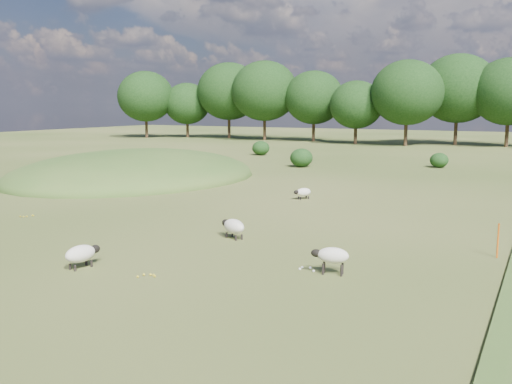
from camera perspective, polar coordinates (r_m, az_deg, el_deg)
ground at (r=43.04m, az=7.51°, el=1.73°), size 160.00×160.00×0.00m
mound at (r=42.05m, az=-11.97°, el=1.45°), size 16.00×20.00×4.00m
treeline at (r=77.21m, az=16.05°, el=9.40°), size 96.28×14.66×11.70m
shrubs at (r=52.21m, az=5.55°, el=3.78°), size 20.25×10.45×1.56m
marker_post at (r=21.12m, az=23.04°, el=-4.50°), size 0.06×0.06×1.20m
sheep_0 at (r=31.59m, az=4.73°, el=-0.02°), size 0.89×1.09×0.63m
sheep_1 at (r=17.74m, az=7.59°, el=-6.32°), size 1.22×0.69×0.85m
sheep_2 at (r=19.12m, az=-17.07°, el=-5.91°), size 0.72×1.34×0.75m
sheep_3 at (r=22.28m, az=-2.27°, el=-3.44°), size 1.38×1.01×0.77m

